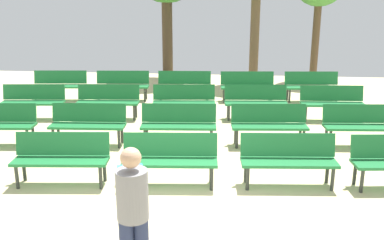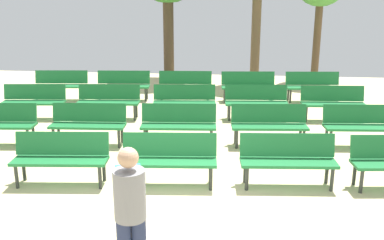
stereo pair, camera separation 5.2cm
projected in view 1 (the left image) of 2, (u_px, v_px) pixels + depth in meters
The scene contains 19 objects.
ground_plane at pixel (165, 232), 6.08m from camera, with size 24.31×24.31×0.00m, color beige.
bench_r0_c1 at pixel (61, 155), 7.50m from camera, with size 1.64×0.62×0.87m.
bench_r0_c2 at pixel (170, 156), 7.47m from camera, with size 1.63×0.61×0.87m.
bench_r0_c3 at pixel (288, 157), 7.44m from camera, with size 1.63×0.61×0.87m.
bench_r1_c1 at pixel (88, 122), 9.47m from camera, with size 1.62×0.57×0.87m.
bench_r1_c2 at pixel (179, 122), 9.44m from camera, with size 1.63×0.60×0.87m.
bench_r1_c3 at pixel (269, 122), 9.42m from camera, with size 1.64×0.62×0.87m.
bench_r1_c4 at pixel (362, 123), 9.38m from camera, with size 1.63×0.60×0.87m.
bench_r2_c0 at pixel (33, 99), 11.44m from camera, with size 1.64×0.65×0.87m.
bench_r2_c1 at pixel (108, 99), 11.45m from camera, with size 1.63×0.61×0.87m.
bench_r2_c2 at pixel (184, 100), 11.42m from camera, with size 1.64×0.64×0.87m.
bench_r2_c3 at pixel (256, 100), 11.40m from camera, with size 1.63×0.61×0.87m.
bench_r2_c4 at pixel (332, 101), 11.29m from camera, with size 1.63×0.58×0.87m.
bench_r3_c0 at pixel (60, 83), 13.46m from camera, with size 1.64×0.64×0.87m.
bench_r3_c1 at pixel (122, 84), 13.43m from camera, with size 1.63×0.61×0.87m.
bench_r3_c2 at pixel (184, 84), 13.38m from camera, with size 1.63×0.58×0.87m.
bench_r3_c3 at pixel (247, 84), 13.30m from camera, with size 1.64×0.63×0.87m.
bench_r3_c4 at pixel (312, 85), 13.28m from camera, with size 1.64×0.63×0.87m.
visitor_with_backpack at pixel (133, 210), 4.72m from camera, with size 0.45×0.59×1.65m.
Camera 1 is at (0.91, -5.35, 3.17)m, focal length 41.38 mm.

